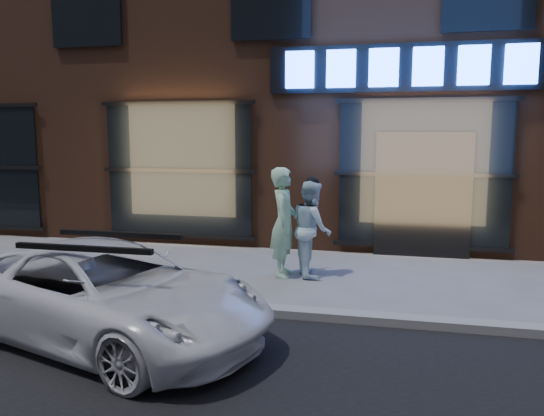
{
  "coord_description": "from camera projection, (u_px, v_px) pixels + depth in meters",
  "views": [
    {
      "loc": [
        -0.6,
        -6.55,
        2.4
      ],
      "look_at": [
        -2.44,
        1.6,
        1.2
      ],
      "focal_mm": 35.0,
      "sensor_mm": 36.0,
      "label": 1
    }
  ],
  "objects": [
    {
      "name": "white_suv",
      "position": [
        105.0,
        293.0,
        6.1
      ],
      "size": [
        4.42,
        2.99,
        1.13
      ],
      "primitive_type": "imported",
      "rotation": [
        0.0,
        0.0,
        1.27
      ],
      "color": "white",
      "rests_on": "ground"
    },
    {
      "name": "ground",
      "position": [
        436.0,
        328.0,
        6.54
      ],
      "size": [
        90.0,
        90.0,
        0.0
      ],
      "primitive_type": "plane",
      "color": "slate",
      "rests_on": "ground"
    },
    {
      "name": "curb",
      "position": [
        436.0,
        324.0,
        6.53
      ],
      "size": [
        60.0,
        0.25,
        0.12
      ],
      "primitive_type": "cube",
      "color": "gray",
      "rests_on": "ground"
    },
    {
      "name": "man_cap",
      "position": [
        312.0,
        228.0,
        8.87
      ],
      "size": [
        0.84,
        0.94,
        1.61
      ],
      "primitive_type": "imported",
      "rotation": [
        0.0,
        0.0,
        1.92
      ],
      "color": "white",
      "rests_on": "ground"
    },
    {
      "name": "storefront_building",
      "position": [
        420.0,
        23.0,
        13.52
      ],
      "size": [
        30.2,
        8.28,
        10.3
      ],
      "color": "#54301E",
      "rests_on": "ground"
    },
    {
      "name": "man_bowtie",
      "position": [
        284.0,
        222.0,
        8.8
      ],
      "size": [
        0.47,
        0.69,
        1.83
      ],
      "primitive_type": "imported",
      "rotation": [
        0.0,
        0.0,
        1.63
      ],
      "color": "#A9DEB2",
      "rests_on": "ground"
    }
  ]
}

